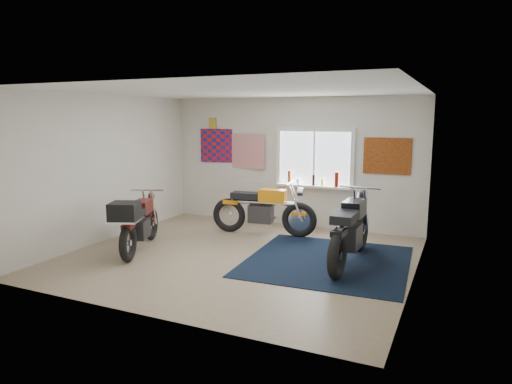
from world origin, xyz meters
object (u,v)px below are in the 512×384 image
at_px(black_chrome_bike, 350,232).
at_px(maroon_tourer, 137,223).
at_px(navy_rug, 327,261).
at_px(yellow_triumph, 263,211).

distance_m(black_chrome_bike, maroon_tourer, 3.56).
xyz_separation_m(navy_rug, maroon_tourer, (-3.10, -0.86, 0.51)).
distance_m(navy_rug, black_chrome_bike, 0.61).
relative_size(navy_rug, maroon_tourer, 1.36).
relative_size(navy_rug, black_chrome_bike, 1.15).
bearing_deg(maroon_tourer, yellow_triumph, -57.99).
relative_size(yellow_triumph, maroon_tourer, 1.11).
bearing_deg(navy_rug, maroon_tourer, -164.56).
distance_m(navy_rug, maroon_tourer, 3.25).
bearing_deg(black_chrome_bike, yellow_triumph, 61.66).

